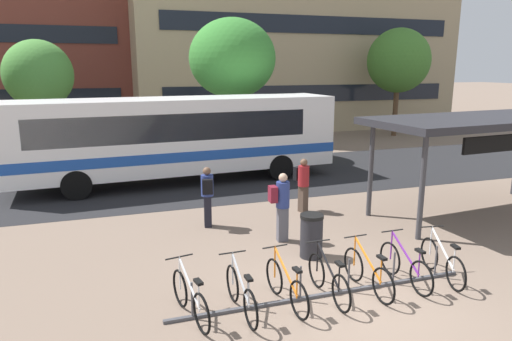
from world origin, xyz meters
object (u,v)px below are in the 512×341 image
Objects in this scene: parked_bicycle_orange_4 at (368,273)px; city_bus at (180,136)px; parked_bicycle_white_0 at (190,299)px; street_tree_0 at (38,75)px; street_tree_1 at (399,61)px; parked_bicycle_silver_1 at (241,294)px; transit_shelter at (483,123)px; parked_bicycle_white_6 at (442,262)px; commuter_black_pack_0 at (303,181)px; commuter_maroon_pack_2 at (281,202)px; street_tree_2 at (232,59)px; parked_bicycle_black_3 at (328,280)px; commuter_black_pack_1 at (207,193)px; trash_bin at (311,236)px; parked_bicycle_purple_5 at (405,266)px; parked_bicycle_orange_2 at (286,286)px.

city_bus is at bearing 9.07° from parked_bicycle_orange_4.
street_tree_0 is at bearing 1.76° from parked_bicycle_white_0.
parked_bicycle_silver_1 is at bearing -131.13° from street_tree_1.
transit_shelter is (7.73, -6.76, 0.96)m from city_bus.
parked_bicycle_orange_4 is 22.51m from street_tree_1.
parked_bicycle_white_6 is 5.23m from commuter_black_pack_0.
street_tree_1 is at bearing -53.86° from parked_bicycle_white_0.
commuter_maroon_pack_2 reaches higher than parked_bicycle_white_6.
parked_bicycle_white_0 is at bearing 86.14° from parked_bicycle_orange_4.
transit_shelter is 1.08× the size of street_tree_2.
city_bus is at bearing -56.42° from street_tree_0.
commuter_black_pack_0 is 2.56m from commuter_maroon_pack_2.
street_tree_1 is (12.13, 12.74, 3.74)m from commuter_black_pack_0.
parked_bicycle_black_3 is at bearing -32.56° from commuter_black_pack_0.
street_tree_0 reaches higher than commuter_black_pack_1.
commuter_black_pack_1 is at bearing -94.86° from city_bus.
parked_bicycle_orange_4 is 1.04× the size of commuter_black_pack_0.
transit_shelter is 5.47m from commuter_black_pack_0.
parked_bicycle_black_3 is 0.97× the size of commuter_maroon_pack_2.
city_bus is at bearing -163.37° from commuter_black_pack_0.
trash_bin reaches higher than parked_bicycle_black_3.
parked_bicycle_silver_1 and parked_bicycle_orange_4 have the same top height.
street_tree_0 is (-6.79, 18.56, 3.55)m from parked_bicycle_black_3.
parked_bicycle_orange_4 is 0.26× the size of street_tree_2.
city_bus is at bearing 101.65° from trash_bin.
transit_shelter is at bearing -48.77° from street_tree_0.
commuter_black_pack_1 is (-3.04, 4.64, 0.59)m from parked_bicycle_purple_5.
parked_bicycle_orange_4 is 0.26× the size of street_tree_1.
parked_bicycle_silver_1 and parked_bicycle_purple_5 have the same top height.
parked_bicycle_silver_1 is at bearing -108.87° from parked_bicycle_white_0.
parked_bicycle_silver_1 is 15.24m from street_tree_2.
parked_bicycle_silver_1 and parked_bicycle_white_6 have the same top height.
street_tree_0 is at bearing 120.34° from city_bus.
parked_bicycle_purple_5 is (2.89, -10.02, -1.39)m from city_bus.
parked_bicycle_white_6 is at bearing -4.00° from commuter_black_pack_0.
parked_bicycle_purple_5 is 0.97× the size of commuter_maroon_pack_2.
commuter_maroon_pack_2 is 0.31× the size of street_tree_0.
parked_bicycle_silver_1 is 4.75m from commuter_black_pack_1.
city_bus is 5.93m from street_tree_2.
commuter_black_pack_1 is at bearing 49.74° from parked_bicycle_white_6.
street_tree_1 is (14.73, 17.85, 4.31)m from parked_bicycle_orange_2.
parked_bicycle_silver_1 is 9.26m from transit_shelter.
parked_bicycle_white_0 is 3.64m from trash_bin.
street_tree_2 reaches higher than commuter_maroon_pack_2.
parked_bicycle_orange_4 is at bearing -81.95° from city_bus.
street_tree_2 reaches higher than parked_bicycle_black_3.
parked_bicycle_purple_5 is 5.11m from commuter_black_pack_0.
street_tree_1 reaches higher than trash_bin.
city_bus is 7.34× the size of commuter_black_pack_0.
commuter_black_pack_0 reaches higher than parked_bicycle_white_0.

